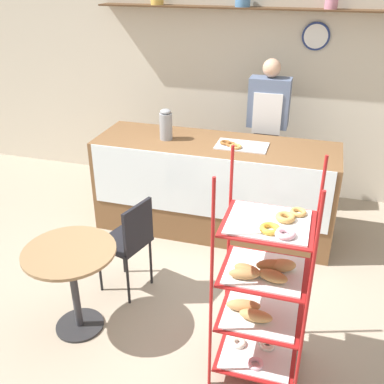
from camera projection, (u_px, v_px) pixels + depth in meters
The scene contains 9 objects.
ground_plane at pixel (177, 301), 3.95m from camera, with size 14.00×14.00×0.00m, color gray.
back_wall at pixel (240, 82), 5.47m from camera, with size 10.00×0.30×2.70m.
display_counter at pixel (214, 187), 4.83m from camera, with size 2.52×0.79×1.01m.
pastry_rack at pixel (262, 289), 2.98m from camera, with size 0.60×0.52×1.62m.
person_worker at pixel (267, 131), 5.09m from camera, with size 0.45×0.23×1.76m.
cafe_table at pixel (72, 270), 3.43m from camera, with size 0.70×0.70×0.75m.
cafe_chair at pixel (131, 238), 3.84m from camera, with size 0.47×0.47×0.90m.
coffee_carafe at pixel (166, 125), 4.64m from camera, with size 0.13×0.13×0.32m.
donut_tray_counter at pixel (238, 145), 4.51m from camera, with size 0.52×0.31×0.04m.
Camera 1 is at (1.00, -2.92, 2.66)m, focal length 42.00 mm.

